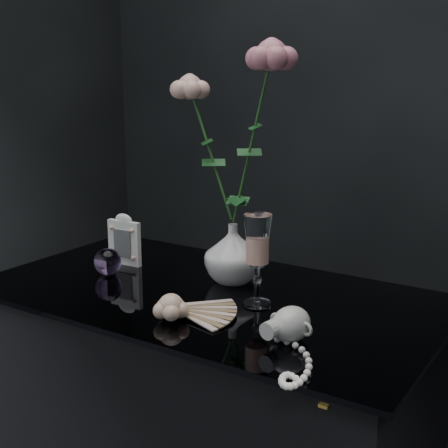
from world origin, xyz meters
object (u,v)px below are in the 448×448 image
Objects in this scene: picture_frame at (124,239)px; pearl_jar at (291,323)px; vase at (233,253)px; paperweight at (108,262)px; wine_glass at (257,260)px; loose_rose at (171,307)px.

picture_frame is 0.56× the size of pearl_jar.
vase is 1.05× the size of picture_frame.
wine_glass is at bearing 3.06° from paperweight.
picture_frame is at bearing 123.23° from loose_rose.
vase is 0.27m from loose_rose.
loose_rose is (0.31, -0.15, -0.01)m from paperweight.
vase is at bearing 22.90° from paperweight.
wine_glass is (0.12, -0.10, 0.03)m from vase.
loose_rose is at bearing -121.73° from wine_glass.
wine_glass is at bearing -38.93° from vase.
wine_glass is at bearing 37.00° from loose_rose.
loose_rose is (0.02, -0.27, -0.04)m from vase.
paperweight is 0.42× the size of loose_rose.
wine_glass is 1.24× the size of loose_rose.
paperweight is at bearing -157.10° from vase.
paperweight is (0.02, -0.09, -0.03)m from picture_frame.
picture_frame is 0.41m from loose_rose.
pearl_jar is at bearing -40.19° from vase.
vase is 0.58× the size of pearl_jar.
vase is at bearing 72.90° from loose_rose.
picture_frame is (-0.44, 0.07, -0.03)m from wine_glass.
pearl_jar reaches higher than paperweight.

